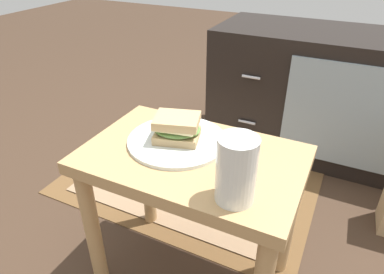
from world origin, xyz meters
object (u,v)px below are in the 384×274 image
(plate, at_px, (177,140))
(sandwich_front, at_px, (177,128))
(tv_cabinet, at_px, (318,94))
(beer_glass, at_px, (236,171))

(plate, bearing_deg, sandwich_front, 180.00)
(tv_cabinet, xyz_separation_m, beer_glass, (-0.04, -1.06, 0.24))
(tv_cabinet, bearing_deg, sandwich_front, -105.71)
(beer_glass, bearing_deg, sandwich_front, 145.57)
(tv_cabinet, height_order, sandwich_front, tv_cabinet)
(tv_cabinet, relative_size, plate, 3.61)
(plate, distance_m, sandwich_front, 0.04)
(tv_cabinet, xyz_separation_m, plate, (-0.26, -0.91, 0.17))
(tv_cabinet, height_order, beer_glass, beer_glass)
(plate, xyz_separation_m, sandwich_front, (-0.00, 0.00, 0.04))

